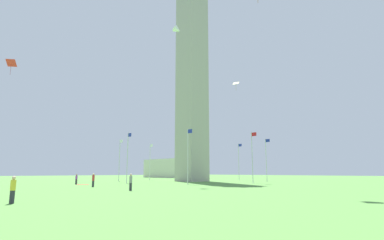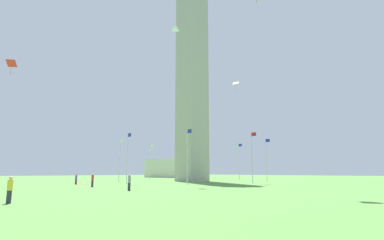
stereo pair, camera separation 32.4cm
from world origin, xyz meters
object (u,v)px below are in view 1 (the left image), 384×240
flagpole_ne (266,158)px  flagpole_w (128,155)px  flagpole_s (150,160)px  person_red_shirt (93,180)px  person_gray_shirt (131,182)px  flagpole_e (239,160)px  flagpole_sw (120,158)px  kite_yellow_diamond (236,83)px  picnic_blanket_near_first_person (83,185)px  kite_white_delta (177,30)px  person_purple_shirt (76,179)px  flagpole_se (195,161)px  person_yellow_shirt (13,190)px  obelisk_monument (192,73)px  distant_building (174,168)px  flagpole_nw (188,154)px  flagpole_n (252,155)px

flagpole_ne → flagpole_w: bearing=-112.5°
flagpole_s → person_red_shirt: flagpole_s is taller
flagpole_ne → person_gray_shirt: (8.38, -37.83, -4.01)m
flagpole_e → flagpole_sw: size_ratio=1.00×
kite_yellow_diamond → picnic_blanket_near_first_person: 34.06m
person_gray_shirt → kite_white_delta: bearing=31.4°
person_purple_shirt → flagpole_sw: bearing=19.2°
flagpole_ne → person_gray_shirt: flagpole_ne is taller
flagpole_se → person_yellow_shirt: bearing=-53.5°
person_gray_shirt → flagpole_se: bearing=35.4°
obelisk_monument → flagpole_sw: obelisk_monument is taller
person_red_shirt → distant_building: 70.50m
person_red_shirt → person_gray_shirt: person_red_shirt is taller
flagpole_se → flagpole_s: bearing=-112.5°
flagpole_w → person_red_shirt: bearing=-49.0°
flagpole_s → kite_yellow_diamond: size_ratio=4.79×
obelisk_monument → person_yellow_shirt: (26.26, -39.28, -23.08)m
person_red_shirt → person_purple_shirt: bearing=46.0°
flagpole_e → picnic_blanket_near_first_person: flagpole_e is taller
flagpole_nw → person_gray_shirt: bearing=-61.8°
person_purple_shirt → person_yellow_shirt: 30.86m
flagpole_sw → distant_building: 46.15m
flagpole_e → person_red_shirt: (9.01, -41.80, -4.01)m
flagpole_se → person_yellow_shirt: size_ratio=5.31×
flagpole_sw → flagpole_ne: bearing=45.0°
person_purple_shirt → distant_building: 62.97m
person_red_shirt → kite_yellow_diamond: size_ratio=0.95×
flagpole_ne → kite_yellow_diamond: size_ratio=4.79×
flagpole_w → kite_white_delta: size_ratio=3.46×
flagpole_n → flagpole_s: (-31.43, 0.00, 0.00)m
flagpole_nw → person_red_shirt: (-2.10, -14.97, -4.01)m
person_red_shirt → person_yellow_shirt: 21.68m
flagpole_se → kite_white_delta: kite_white_delta is taller
person_yellow_shirt → kite_white_delta: 41.48m
flagpole_e → person_purple_shirt: (-0.82, -40.11, -4.09)m
flagpole_n → flagpole_e: 22.22m
flagpole_nw → distant_building: flagpole_nw is taller
flagpole_sw → person_red_shirt: size_ratio=5.04×
flagpole_ne → picnic_blanket_near_first_person: bearing=-106.2°
flagpole_se → flagpole_sw: bearing=-90.0°
flagpole_n → obelisk_monument: bearing=180.0°
flagpole_se → kite_white_delta: size_ratio=3.46×
flagpole_s → distant_building: bearing=130.6°
person_red_shirt → kite_yellow_diamond: 33.83m
obelisk_monument → flagpole_n: (15.77, 0.00, -19.03)m
flagpole_n → person_yellow_shirt: 40.86m
kite_white_delta → distant_building: kite_white_delta is taller
flagpole_ne → flagpole_w: same height
flagpole_ne → flagpole_nw: same height
flagpole_e → flagpole_nw: same height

